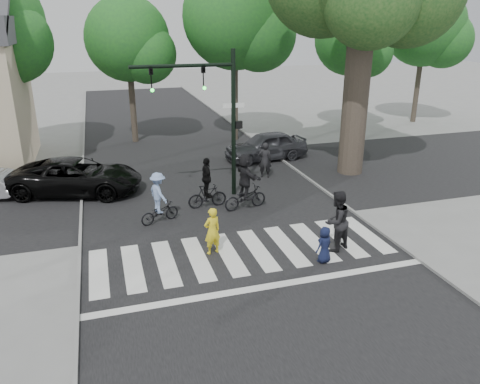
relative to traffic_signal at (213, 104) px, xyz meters
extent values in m
plane|color=gray|center=(-0.35, -6.20, -3.90)|extent=(120.00, 120.00, 0.00)
cube|color=black|center=(-0.35, -1.20, -3.90)|extent=(10.00, 70.00, 0.01)
cube|color=black|center=(-0.35, 1.80, -3.89)|extent=(70.00, 10.00, 0.01)
cube|color=gray|center=(-5.40, -1.20, -3.85)|extent=(0.10, 70.00, 0.10)
cube|color=gray|center=(4.70, -1.20, -3.85)|extent=(0.10, 70.00, 0.10)
cube|color=silver|center=(-4.85, -5.20, -3.89)|extent=(0.55, 3.00, 0.01)
cube|color=silver|center=(-3.85, -5.20, -3.89)|extent=(0.55, 3.00, 0.01)
cube|color=silver|center=(-2.85, -5.20, -3.89)|extent=(0.55, 3.00, 0.01)
cube|color=silver|center=(-1.85, -5.20, -3.89)|extent=(0.55, 3.00, 0.01)
cube|color=silver|center=(-0.85, -5.20, -3.89)|extent=(0.55, 3.00, 0.01)
cube|color=silver|center=(0.15, -5.20, -3.89)|extent=(0.55, 3.00, 0.01)
cube|color=silver|center=(1.15, -5.20, -3.89)|extent=(0.55, 3.00, 0.01)
cube|color=silver|center=(2.15, -5.20, -3.89)|extent=(0.55, 3.00, 0.01)
cube|color=silver|center=(3.15, -5.20, -3.89)|extent=(0.55, 3.00, 0.01)
cube|color=silver|center=(4.15, -5.20, -3.89)|extent=(0.55, 3.00, 0.01)
cube|color=silver|center=(-0.35, -7.40, -3.89)|extent=(10.00, 0.30, 0.01)
cylinder|color=black|center=(0.85, 0.00, -0.90)|extent=(0.18, 0.18, 6.00)
cylinder|color=black|center=(-1.15, 0.00, 1.50)|extent=(4.00, 0.14, 0.14)
imported|color=black|center=(-0.35, 0.00, 1.05)|extent=(0.16, 0.20, 1.00)
sphere|color=#19E533|center=(-0.35, -0.12, 0.65)|extent=(0.14, 0.14, 0.14)
imported|color=black|center=(-2.35, 0.00, 1.05)|extent=(0.16, 0.20, 1.00)
sphere|color=#19E533|center=(-2.35, -0.12, 0.65)|extent=(0.14, 0.14, 0.14)
cube|color=black|center=(1.07, 0.00, -0.90)|extent=(0.28, 0.18, 0.30)
cube|color=#FF660C|center=(1.18, 0.00, -0.90)|extent=(0.02, 0.14, 0.20)
cube|color=white|center=(0.85, 0.00, -0.10)|extent=(0.90, 0.04, 0.18)
cylinder|color=brown|center=(7.15, 1.30, -0.40)|extent=(1.20, 1.20, 7.00)
cylinder|color=brown|center=(7.45, 1.10, 2.60)|extent=(1.29, 1.74, 2.93)
sphere|color=#245B28|center=(-8.19, 8.63, 2.08)|extent=(4.06, 4.06, 4.06)
cylinder|color=brown|center=(-2.35, 10.60, -1.10)|extent=(0.36, 0.36, 5.60)
sphere|color=#245B28|center=(-2.35, 10.60, 2.10)|extent=(4.80, 4.80, 4.80)
sphere|color=#245B28|center=(-1.39, 9.88, 1.30)|extent=(3.36, 3.36, 3.36)
cylinder|color=brown|center=(3.65, 9.30, -0.54)|extent=(0.36, 0.36, 6.72)
sphere|color=#245B28|center=(3.65, 9.30, 3.30)|extent=(6.00, 6.00, 6.00)
sphere|color=#245B28|center=(4.85, 8.40, 2.34)|extent=(4.20, 4.20, 4.20)
cylinder|color=brown|center=(11.65, 10.10, -1.17)|extent=(0.36, 0.36, 5.46)
sphere|color=#245B28|center=(11.65, 10.10, 1.95)|extent=(4.60, 4.60, 4.60)
sphere|color=#245B28|center=(12.57, 9.41, 1.17)|extent=(3.22, 3.22, 3.22)
cylinder|color=brown|center=(17.65, 10.70, -0.82)|extent=(0.36, 0.36, 6.16)
sphere|color=#245B28|center=(17.65, 10.70, 2.70)|extent=(5.40, 5.40, 5.40)
sphere|color=#245B28|center=(18.73, 9.89, 1.82)|extent=(3.78, 3.78, 3.78)
imported|color=yellow|center=(-1.32, -5.00, -3.12)|extent=(0.65, 0.52, 1.56)
imported|color=#121837|center=(1.82, -6.55, -3.32)|extent=(0.67, 0.56, 1.17)
imported|color=black|center=(2.54, -5.90, -2.89)|extent=(1.20, 1.08, 2.02)
imported|color=black|center=(-2.59, -2.06, -3.50)|extent=(1.60, 1.04, 0.80)
imported|color=#829ED0|center=(-2.59, -2.06, -2.74)|extent=(0.89, 1.12, 1.52)
imported|color=black|center=(-0.58, -1.13, -3.43)|extent=(1.58, 0.52, 0.94)
imported|color=black|center=(-0.58, -1.13, -2.67)|extent=(0.44, 0.97, 1.62)
imported|color=black|center=(0.81, -1.71, -3.43)|extent=(1.87, 0.93, 0.94)
imported|color=black|center=(0.81, -1.71, -2.54)|extent=(0.82, 1.73, 1.79)
imported|color=black|center=(-5.54, 2.07, -3.15)|extent=(5.92, 3.98, 1.51)
imported|color=#35363B|center=(3.95, 4.56, -3.15)|extent=(4.54, 2.20, 1.49)
imported|color=black|center=(2.88, 1.75, -3.05)|extent=(0.72, 0.59, 1.70)
camera|label=1|loc=(-4.39, -18.06, 3.16)|focal=35.00mm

